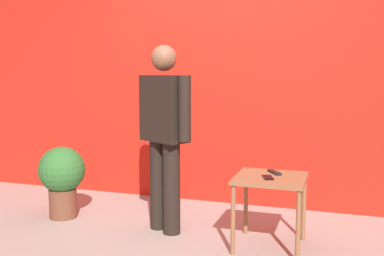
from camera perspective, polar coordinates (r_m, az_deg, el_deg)
ground_plane at (r=3.62m, az=-4.13°, el=-15.49°), size 12.00×12.00×0.00m
back_wall_red at (r=4.81m, az=2.84°, el=7.46°), size 6.23×0.12×2.85m
standing_person at (r=3.89m, az=-3.49°, el=-0.10°), size 0.60×0.40×1.61m
side_table at (r=3.64m, az=9.85°, el=-7.32°), size 0.54×0.54×0.58m
cell_phone at (r=3.56m, az=9.53°, el=-6.16°), size 0.11×0.16×0.01m
tv_remote at (r=3.72m, az=10.35°, el=-5.51°), size 0.13×0.17×0.02m
potted_plant at (r=4.50m, az=-16.06°, el=-5.81°), size 0.44×0.44×0.69m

